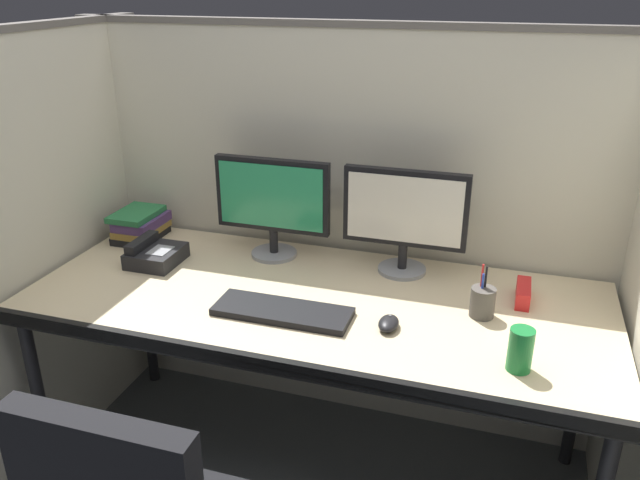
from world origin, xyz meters
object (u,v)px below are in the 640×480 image
pen_cup (482,302)px  book_stack (140,225)px  desk_phone (155,254)px  red_stapler (523,293)px  monitor_left (272,201)px  monitor_right (405,215)px  soda_can (520,350)px  keyboard_main (282,311)px  computer_mouse (389,323)px  desk (314,311)px

pen_cup → book_stack: size_ratio=0.78×
desk_phone → red_stapler: desk_phone is taller
monitor_left → red_stapler: size_ratio=2.87×
monitor_right → pen_cup: (0.29, -0.24, -0.17)m
monitor_right → red_stapler: size_ratio=2.87×
soda_can → keyboard_main: bearing=172.9°
pen_cup → book_stack: 1.37m
computer_mouse → soda_can: size_ratio=0.79×
monitor_right → red_stapler: bearing=-13.7°
desk_phone → soda_can: bearing=-13.4°
desk_phone → soda_can: (1.29, -0.31, 0.03)m
keyboard_main → desk_phone: desk_phone is taller
desk_phone → pen_cup: 1.17m
monitor_right → desk: bearing=-129.7°
desk → keyboard_main: keyboard_main is taller
pen_cup → red_stapler: pen_cup is taller
desk → computer_mouse: 0.30m
monitor_left → soda_can: (0.90, -0.50, -0.15)m
keyboard_main → soda_can: size_ratio=3.52×
computer_mouse → book_stack: book_stack is taller
keyboard_main → pen_cup: size_ratio=2.55×
monitor_left → desk_phone: 0.47m
desk → desk_phone: (-0.64, 0.08, 0.08)m
soda_can → book_stack: soda_can is taller
pen_cup → book_stack: (-1.35, 0.23, 0.01)m
keyboard_main → desk: bearing=66.2°
computer_mouse → monitor_left: bearing=142.9°
desk → keyboard_main: size_ratio=4.42×
monitor_right → pen_cup: bearing=-39.3°
pen_cup → desk_phone: bearing=178.0°
computer_mouse → desk_phone: bearing=167.5°
keyboard_main → monitor_left: bearing=114.7°
desk → soda_can: size_ratio=15.57×
desk_phone → pen_cup: (1.17, -0.04, 0.02)m
soda_can → book_stack: 1.54m
red_stapler → pen_cup: bearing=-130.5°
keyboard_main → book_stack: 0.86m
desk → computer_mouse: size_ratio=19.79×
book_stack → monitor_left: bearing=0.3°
pen_cup → red_stapler: 0.19m
desk → pen_cup: 0.54m
monitor_left → red_stapler: 0.92m
keyboard_main → desk_phone: 0.62m
monitor_left → book_stack: monitor_left is taller
desk → monitor_left: bearing=132.0°
red_stapler → desk: bearing=-164.3°
desk → keyboard_main: bearing=-113.8°
desk_phone → red_stapler: bearing=4.4°
soda_can → pen_cup: bearing=113.7°
monitor_left → keyboard_main: monitor_left is taller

